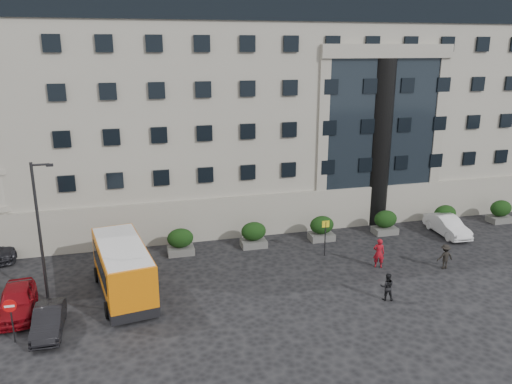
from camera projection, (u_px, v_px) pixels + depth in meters
ground at (268, 300)px, 28.23m from camera, size 120.00×120.00×0.00m
civic_building at (265, 99)px, 47.64m from camera, size 44.00×24.00×18.00m
entrance_column at (379, 144)px, 38.94m from camera, size 1.80×1.80×13.00m
hedge_a at (180, 241)px, 34.24m from camera, size 1.80×1.26×1.84m
hedge_b at (254, 234)px, 35.52m from camera, size 1.80×1.26×1.84m
hedge_c at (322, 228)px, 36.79m from camera, size 1.80×1.26×1.84m
hedge_d at (385, 222)px, 38.06m from camera, size 1.80×1.26×1.84m
hedge_e at (445, 216)px, 39.33m from camera, size 1.80×1.26×1.84m
hedge_f at (500, 211)px, 40.61m from camera, size 1.80×1.26×1.84m
street_lamp at (40, 228)px, 26.89m from camera, size 1.16×0.18×8.00m
bus_stop_sign at (325, 232)px, 33.74m from camera, size 0.50×0.08×2.52m
no_entry_sign at (11, 312)px, 23.63m from camera, size 0.64×0.16×2.32m
minibus at (123, 267)px, 28.41m from camera, size 3.61×7.58×3.04m
red_truck at (17, 202)px, 40.95m from camera, size 3.66×6.11×3.07m
parked_car_a at (17, 301)px, 26.49m from camera, size 2.16×4.64×1.54m
parked_car_b at (49, 320)px, 24.86m from camera, size 1.35×3.87×1.27m
parked_car_c at (2, 244)px, 34.21m from camera, size 2.34×5.19×1.48m
parked_car_d at (1, 222)px, 38.75m from camera, size 2.47×4.99×1.36m
white_taxi at (447, 225)px, 37.91m from camera, size 1.70×4.49×1.46m
pedestrian_a at (379, 253)px, 32.16m from camera, size 0.85×0.73×1.97m
pedestrian_b at (387, 287)px, 28.01m from camera, size 0.95×0.84×1.61m
pedestrian_c at (445, 257)px, 32.01m from camera, size 1.08×0.65×1.65m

